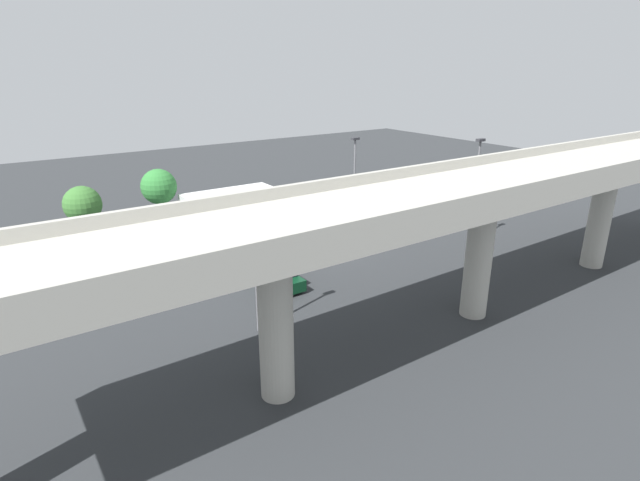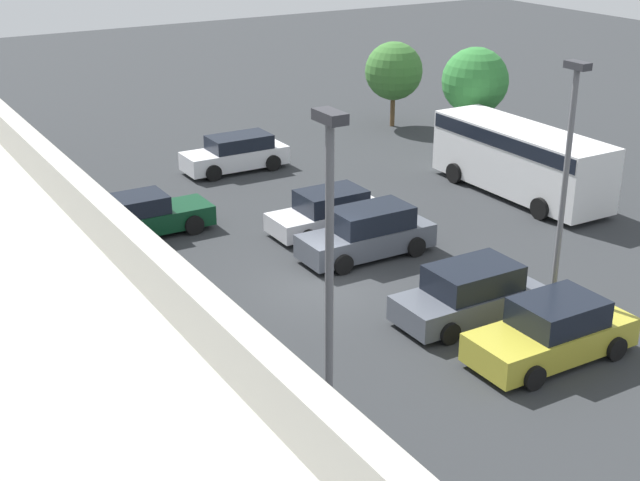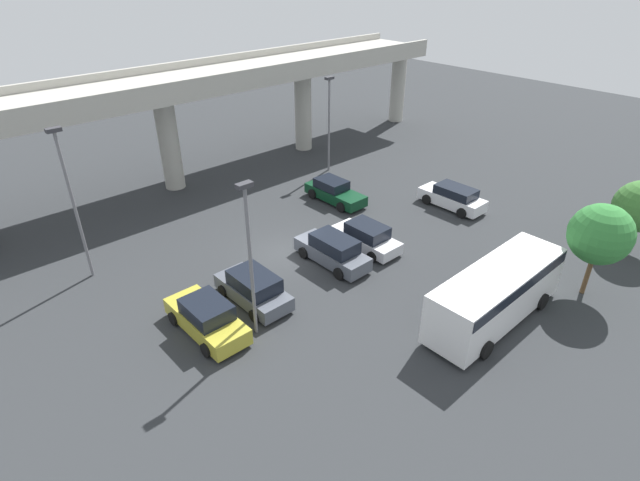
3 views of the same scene
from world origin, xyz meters
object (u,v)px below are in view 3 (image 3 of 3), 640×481
parked_car_0 (207,318)px  shuttle_bus (497,291)px  parked_car_4 (334,192)px  tree_front_centre (640,207)px  parked_car_3 (366,237)px  parked_car_5 (453,197)px  parked_car_1 (253,288)px  lamp_post_near_aisle (329,117)px  tree_front_left (600,234)px  parked_car_2 (333,251)px  lamp_post_mid_lot (250,250)px  lamp_post_by_overpass (71,195)px

parked_car_0 → shuttle_bus: (10.61, -8.51, 0.89)m
parked_car_4 → tree_front_centre: 18.69m
parked_car_3 → shuttle_bus: shuttle_bus is taller
parked_car_5 → parked_car_1: bearing=88.4°
parked_car_1 → lamp_post_near_aisle: (14.97, 10.37, 3.60)m
shuttle_bus → tree_front_left: tree_front_left is taller
parked_car_2 → parked_car_4: (5.78, 5.89, -0.10)m
parked_car_2 → tree_front_left: bearing=-144.8°
shuttle_bus → lamp_post_mid_lot: (-8.99, 6.92, 2.80)m
parked_car_5 → tree_front_left: tree_front_left is taller
lamp_post_near_aisle → lamp_post_by_overpass: bearing=-173.1°
parked_car_3 → lamp_post_near_aisle: bearing=-33.0°
parked_car_5 → lamp_post_near_aisle: bearing=8.4°
parked_car_0 → tree_front_left: 19.43m
parked_car_5 → lamp_post_by_overpass: 23.68m
parked_car_1 → parked_car_5: parked_car_1 is taller
parked_car_4 → lamp_post_mid_lot: lamp_post_mid_lot is taller
tree_front_left → parked_car_1: bearing=140.1°
parked_car_3 → parked_car_4: bearing=-27.5°
parked_car_2 → tree_front_centre: 17.74m
parked_car_0 → lamp_post_mid_lot: 4.33m
parked_car_4 → tree_front_left: size_ratio=0.94×
parked_car_4 → lamp_post_by_overpass: 17.06m
parked_car_1 → parked_car_4: 12.64m
parked_car_5 → parked_car_3: bearing=87.9°
parked_car_3 → parked_car_1: bearing=88.9°
parked_car_3 → parked_car_2: bearing=88.2°
parked_car_4 → lamp_post_mid_lot: size_ratio=0.63×
parked_car_2 → parked_car_4: parked_car_2 is taller
lamp_post_by_overpass → parked_car_3: bearing=-31.3°
shuttle_bus → lamp_post_near_aisle: lamp_post_near_aisle is taller
parked_car_3 → lamp_post_mid_lot: lamp_post_mid_lot is taller
parked_car_0 → lamp_post_mid_lot: bearing=-134.3°
shuttle_bus → lamp_post_mid_lot: lamp_post_mid_lot is taller
parked_car_4 → lamp_post_near_aisle: lamp_post_near_aisle is taller
parked_car_0 → lamp_post_near_aisle: 21.24m
parked_car_0 → parked_car_4: parked_car_0 is taller
parked_car_0 → lamp_post_by_overpass: lamp_post_by_overpass is taller
parked_car_0 → parked_car_3: parked_car_0 is taller
parked_car_0 → shuttle_bus: size_ratio=0.57×
parked_car_0 → parked_car_4: size_ratio=1.00×
lamp_post_near_aisle → lamp_post_by_overpass: (-20.16, -2.42, 0.47)m
parked_car_3 → tree_front_centre: (11.25, -10.71, 2.17)m
lamp_post_near_aisle → lamp_post_mid_lot: size_ratio=0.98×
parked_car_4 → lamp_post_near_aisle: (3.74, 4.56, 3.67)m
lamp_post_near_aisle → tree_front_centre: lamp_post_near_aisle is taller
tree_front_left → tree_front_centre: (6.25, 0.11, -0.59)m
parked_car_4 → lamp_post_by_overpass: lamp_post_by_overpass is taller
parked_car_1 → parked_car_2: 5.45m
lamp_post_near_aisle → parked_car_0: bearing=-149.0°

